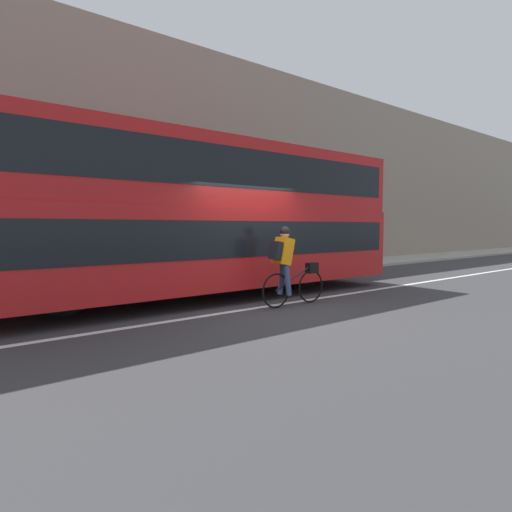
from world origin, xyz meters
name	(u,v)px	position (x,y,z in m)	size (l,w,h in m)	color
ground_plane	(263,308)	(0.00, 0.00, 0.00)	(80.00, 80.00, 0.00)	#38383A
road_center_line	(261,307)	(0.00, 0.04, 0.00)	(50.00, 0.14, 0.01)	silver
sidewalk_curb	(163,280)	(0.00, 4.86, 0.05)	(60.00, 2.46, 0.11)	#A8A399
building_facade	(143,156)	(0.00, 6.24, 3.90)	(60.00, 0.30, 7.81)	gray
bus	(206,213)	(-0.32, 1.70, 1.97)	(9.88, 2.57, 3.51)	black
cyclist_on_bike	(288,264)	(0.50, -0.21, 0.89)	(1.69, 0.32, 1.65)	black
trash_bin	(139,263)	(-0.77, 4.73, 0.60)	(0.47, 0.47, 0.98)	#262628
street_sign_post	(269,234)	(3.98, 4.73, 1.38)	(0.36, 0.09, 2.26)	#59595B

